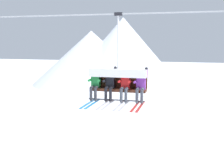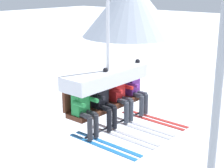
{
  "view_description": "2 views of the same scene",
  "coord_description": "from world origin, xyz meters",
  "views": [
    {
      "loc": [
        2.94,
        -10.93,
        7.91
      ],
      "look_at": [
        0.29,
        -0.94,
        6.34
      ],
      "focal_mm": 45.0,
      "sensor_mm": 36.0,
      "label": 1
    },
    {
      "loc": [
        -4.95,
        -5.57,
        8.71
      ],
      "look_at": [
        0.74,
        -0.7,
        6.53
      ],
      "focal_mm": 55.0,
      "sensor_mm": 36.0,
      "label": 2
    }
  ],
  "objects": [
    {
      "name": "skier_black",
      "position": [
        0.2,
        -0.94,
        6.34
      ],
      "size": [
        0.48,
        1.7,
        1.34
      ],
      "color": "black"
    },
    {
      "name": "skier_red",
      "position": [
        0.78,
        -0.95,
        6.32
      ],
      "size": [
        0.46,
        1.7,
        1.23
      ],
      "color": "red"
    },
    {
      "name": "lift_tower_far",
      "position": [
        8.47,
        -0.02,
        4.76
      ],
      "size": [
        0.36,
        1.88,
        9.17
      ],
      "color": "#9EA3A8",
      "rests_on": "ground_plane"
    },
    {
      "name": "mountain_peak_east",
      "position": [
        42.67,
        30.92,
        4.99
      ],
      "size": [
        16.77,
        16.77,
        9.99
      ],
      "color": "silver",
      "rests_on": "ground_plane"
    },
    {
      "name": "skier_purple",
      "position": [
        1.37,
        -0.94,
        6.34
      ],
      "size": [
        0.48,
        1.7,
        1.34
      ],
      "color": "purple"
    },
    {
      "name": "skier_green",
      "position": [
        -0.38,
        -0.95,
        6.32
      ],
      "size": [
        0.46,
        1.7,
        1.23
      ],
      "color": "#23843D"
    },
    {
      "name": "chairlift_chair",
      "position": [
        0.49,
        -0.73,
        6.63
      ],
      "size": [
        2.17,
        0.74,
        3.2
      ],
      "color": "#512819"
    }
  ]
}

